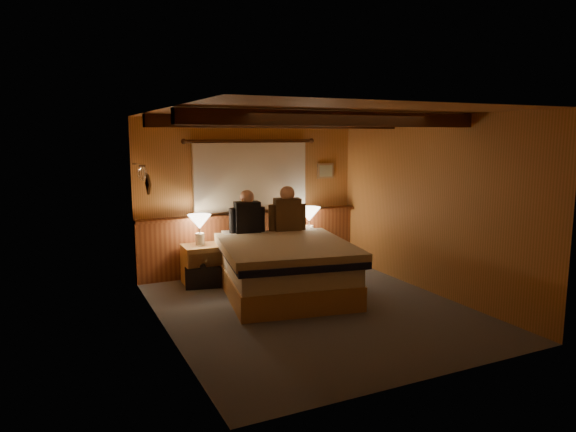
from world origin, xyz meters
TOP-DOWN VIEW (x-y plane):
  - floor at (0.00, 0.00)m, footprint 4.20×4.20m
  - ceiling at (0.00, 0.00)m, footprint 4.20×4.20m
  - wall_back at (0.00, 2.10)m, footprint 3.60×0.00m
  - wall_left at (-1.80, 0.00)m, footprint 0.00×4.20m
  - wall_right at (1.80, 0.00)m, footprint 0.00×4.20m
  - wall_front at (0.00, -2.10)m, footprint 3.60×0.00m
  - wainscot at (0.00, 2.04)m, footprint 3.60×0.23m
  - curtain_window at (0.00, 2.03)m, footprint 2.18×0.09m
  - ceiling_beams at (0.00, 0.15)m, footprint 3.60×1.65m
  - coat_rail at (-1.72, 1.58)m, footprint 0.05×0.55m
  - framed_print at (1.35, 2.08)m, footprint 0.30×0.04m
  - bed at (-0.05, 0.74)m, footprint 1.95×2.37m
  - nightstand_left at (-0.93, 1.65)m, footprint 0.53×0.48m
  - nightstand_right at (0.89, 1.76)m, footprint 0.53×0.49m
  - lamp_left at (-0.93, 1.71)m, footprint 0.34×0.34m
  - lamp_right at (0.89, 1.78)m, footprint 0.36×0.36m
  - person_left at (-0.26, 1.56)m, footprint 0.54×0.26m
  - person_right at (0.35, 1.46)m, footprint 0.56×0.30m
  - duffel_bag at (-0.96, 1.51)m, footprint 0.55×0.40m

SIDE VIEW (x-z plane):
  - floor at x=0.00m, z-range 0.00..0.00m
  - duffel_bag at x=-0.96m, z-range -0.02..0.34m
  - nightstand_right at x=0.89m, z-range 0.00..0.52m
  - nightstand_left at x=-0.93m, z-range 0.00..0.57m
  - bed at x=-0.05m, z-range 0.01..0.74m
  - wainscot at x=0.00m, z-range 0.02..0.96m
  - lamp_right at x=0.89m, z-range 0.62..1.10m
  - lamp_left at x=-0.93m, z-range 0.66..1.10m
  - person_left at x=-0.26m, z-range 0.65..1.31m
  - person_right at x=0.35m, z-range 0.65..1.35m
  - wall_left at x=-1.80m, z-range -0.90..3.30m
  - wall_right at x=1.80m, z-range -0.90..3.30m
  - wall_back at x=0.00m, z-range -0.60..3.00m
  - wall_front at x=0.00m, z-range -0.60..3.00m
  - curtain_window at x=0.00m, z-range 0.96..2.08m
  - framed_print at x=1.35m, z-range 1.43..1.68m
  - coat_rail at x=-1.72m, z-range 1.55..1.79m
  - ceiling_beams at x=0.00m, z-range 2.23..2.39m
  - ceiling at x=0.00m, z-range 2.40..2.40m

